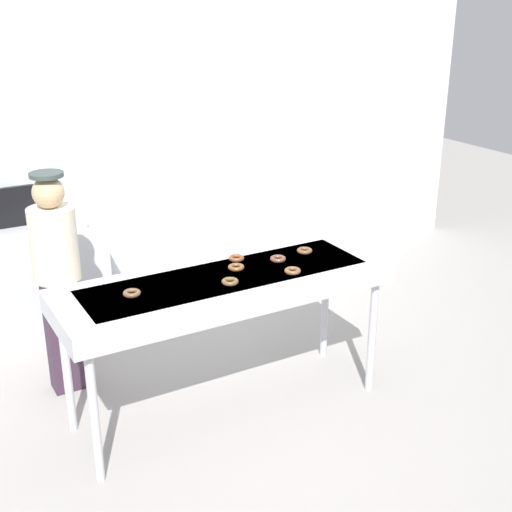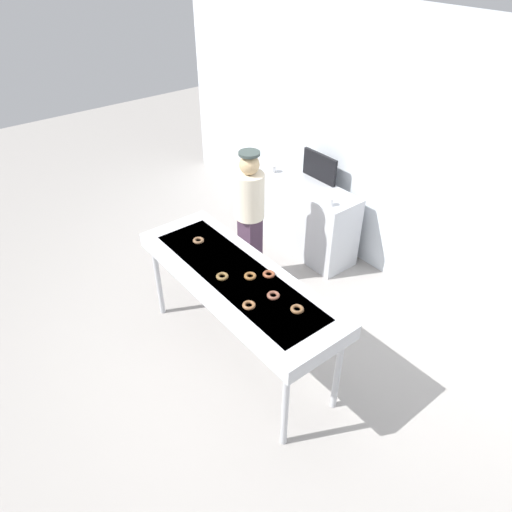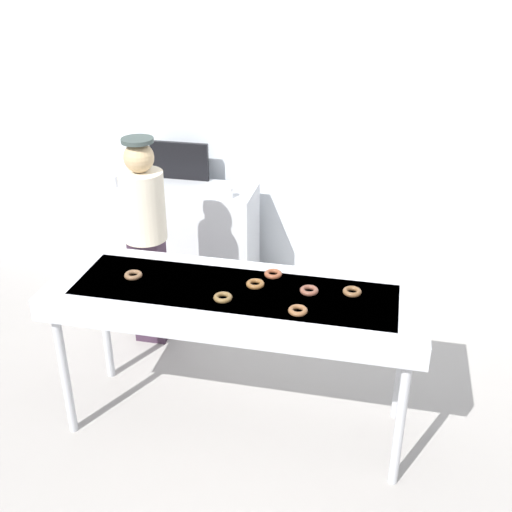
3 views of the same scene
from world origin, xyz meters
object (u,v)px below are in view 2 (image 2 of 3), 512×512
paper_cup_1 (273,169)px  chocolate_donut_1 (273,295)px  chocolate_donut_3 (297,309)px  chocolate_donut_4 (198,240)px  worker_baker (250,213)px  chocolate_donut_2 (269,274)px  menu_display (320,167)px  prep_counter (304,216)px  fryer_conveyor (237,281)px  paper_cup_0 (330,202)px  chocolate_donut_5 (249,305)px  chocolate_donut_6 (250,276)px  chocolate_donut_0 (222,276)px

paper_cup_1 → chocolate_donut_1: bearing=-39.8°
chocolate_donut_3 → chocolate_donut_4: (-1.32, -0.09, 0.00)m
chocolate_donut_1 → worker_baker: size_ratio=0.07×
chocolate_donut_2 → menu_display: menu_display is taller
chocolate_donut_1 → paper_cup_1: 2.55m
chocolate_donut_1 → chocolate_donut_3: same height
chocolate_donut_2 → chocolate_donut_3: same height
chocolate_donut_2 → prep_counter: bearing=127.1°
fryer_conveyor → paper_cup_0: size_ratio=23.38×
chocolate_donut_4 → paper_cup_0: chocolate_donut_4 is taller
chocolate_donut_3 → chocolate_donut_5: same height
chocolate_donut_1 → chocolate_donut_3: 0.25m
chocolate_donut_5 → worker_baker: bearing=142.2°
paper_cup_0 → paper_cup_1: 1.05m
chocolate_donut_4 → prep_counter: chocolate_donut_4 is taller
fryer_conveyor → chocolate_donut_5: bearing=-23.2°
fryer_conveyor → chocolate_donut_6: (0.11, 0.07, 0.09)m
chocolate_donut_5 → worker_baker: 1.64m
chocolate_donut_4 → chocolate_donut_5: bearing=-10.2°
chocolate_donut_4 → chocolate_donut_0: bearing=-13.1°
chocolate_donut_1 → menu_display: bearing=126.7°
chocolate_donut_6 → prep_counter: (-1.12, 1.73, -0.57)m
chocolate_donut_3 → prep_counter: bearing=134.9°
menu_display → paper_cup_0: bearing=-33.7°
worker_baker → prep_counter: worker_baker is taller
fryer_conveyor → worker_baker: size_ratio=1.37×
chocolate_donut_3 → chocolate_donut_6: (-0.57, -0.03, 0.00)m
chocolate_donut_5 → worker_baker: size_ratio=0.07×
chocolate_donut_6 → menu_display: menu_display is taller
chocolate_donut_5 → paper_cup_0: bearing=115.8°
fryer_conveyor → chocolate_donut_6: size_ratio=20.49×
chocolate_donut_3 → chocolate_donut_6: bearing=-176.6°
chocolate_donut_0 → chocolate_donut_2: (0.23, 0.34, 0.00)m
paper_cup_0 → menu_display: 0.66m
fryer_conveyor → chocolate_donut_0: 0.16m
chocolate_donut_5 → chocolate_donut_2: bearing=119.1°
paper_cup_0 → chocolate_donut_4: bearing=-95.9°
chocolate_donut_1 → worker_baker: bearing=149.7°
chocolate_donut_1 → worker_baker: (-1.32, 0.77, -0.11)m
chocolate_donut_0 → chocolate_donut_3: (0.71, 0.23, 0.00)m
chocolate_donut_0 → chocolate_donut_4: bearing=166.9°
chocolate_donut_6 → menu_display: bearing=120.1°
chocolate_donut_4 → worker_baker: size_ratio=0.07×
prep_counter → fryer_conveyor: bearing=-60.7°
chocolate_donut_1 → worker_baker: worker_baker is taller
worker_baker → menu_display: 1.19m
prep_counter → chocolate_donut_2: bearing=-52.9°
chocolate_donut_3 → chocolate_donut_4: bearing=-176.2°
chocolate_donut_0 → chocolate_donut_6: (0.15, 0.19, 0.00)m
chocolate_donut_4 → menu_display: size_ratio=0.20×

